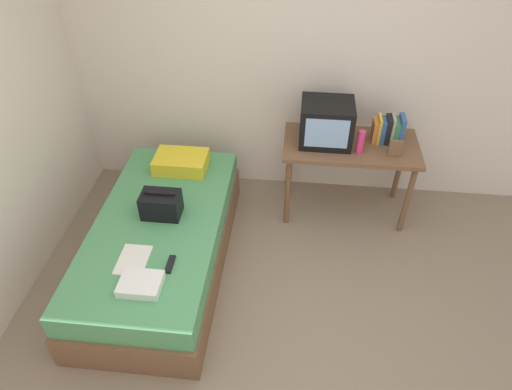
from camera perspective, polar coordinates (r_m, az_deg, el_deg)
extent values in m
plane|color=#84705B|center=(3.39, 1.59, -18.91)|extent=(8.00, 8.00, 0.00)
cube|color=beige|center=(4.08, 4.41, 16.75)|extent=(5.20, 0.10, 2.60)
cube|color=brown|center=(3.84, -11.66, -6.94)|extent=(1.00, 2.00, 0.30)
cube|color=#4C935B|center=(3.66, -12.17, -4.29)|extent=(0.97, 1.94, 0.20)
cube|color=brown|center=(4.00, 11.94, 6.17)|extent=(1.16, 0.60, 0.04)
cylinder|color=brown|center=(4.00, 4.02, 0.34)|extent=(0.05, 0.05, 0.71)
cylinder|color=brown|center=(4.12, 18.60, -0.65)|extent=(0.05, 0.05, 0.71)
cylinder|color=brown|center=(4.38, 4.34, 4.32)|extent=(0.05, 0.05, 0.71)
cylinder|color=brown|center=(4.49, 17.72, 3.31)|extent=(0.05, 0.05, 0.71)
cube|color=black|center=(3.89, 8.89, 9.06)|extent=(0.44, 0.38, 0.36)
cube|color=#8CB2E0|center=(3.72, 8.95, 7.67)|extent=(0.35, 0.01, 0.26)
cylinder|color=#E53372|center=(3.83, 13.10, 6.55)|extent=(0.06, 0.06, 0.21)
cube|color=#CC7233|center=(4.03, 14.77, 7.90)|extent=(0.04, 0.14, 0.19)
cube|color=gold|center=(4.02, 15.26, 8.09)|extent=(0.02, 0.16, 0.23)
cube|color=#2D5699|center=(4.03, 15.71, 7.90)|extent=(0.04, 0.14, 0.21)
cube|color=black|center=(4.04, 16.33, 7.98)|extent=(0.04, 0.16, 0.23)
cube|color=gray|center=(4.04, 16.81, 8.01)|extent=(0.02, 0.16, 0.24)
cube|color=#337F47|center=(4.05, 17.24, 7.75)|extent=(0.04, 0.17, 0.21)
cube|color=#2D5699|center=(4.05, 17.86, 7.90)|extent=(0.04, 0.16, 0.24)
cube|color=brown|center=(3.88, 17.27, 5.63)|extent=(0.11, 0.02, 0.15)
cube|color=yellow|center=(4.06, -9.47, 4.15)|extent=(0.46, 0.32, 0.13)
cube|color=black|center=(3.58, -11.93, -1.19)|extent=(0.30, 0.20, 0.20)
cylinder|color=black|center=(3.50, -12.18, 0.22)|extent=(0.24, 0.02, 0.02)
cube|color=white|center=(3.34, -15.30, -7.92)|extent=(0.21, 0.29, 0.01)
cube|color=black|center=(3.24, -10.82, -8.60)|extent=(0.04, 0.16, 0.02)
cube|color=white|center=(3.14, -14.40, -10.85)|extent=(0.28, 0.22, 0.06)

